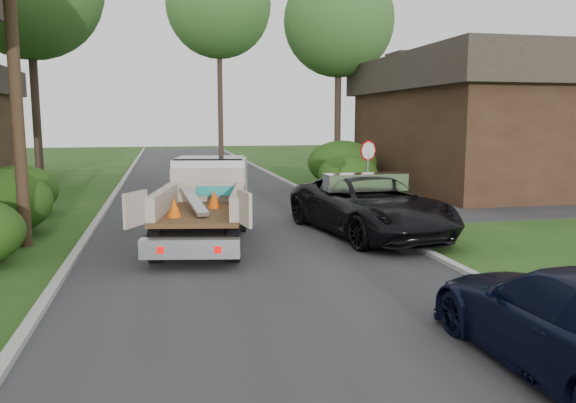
# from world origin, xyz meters

# --- Properties ---
(ground) EXTENTS (120.00, 120.00, 0.00)m
(ground) POSITION_xyz_m (0.00, 0.00, 0.00)
(ground) COLOR #1D4213
(ground) RESTS_ON ground
(road) EXTENTS (8.00, 90.00, 0.02)m
(road) POSITION_xyz_m (0.00, 10.00, 0.00)
(road) COLOR #28282B
(road) RESTS_ON ground
(side_street) EXTENTS (16.00, 7.00, 0.02)m
(side_street) POSITION_xyz_m (12.00, 9.00, 0.01)
(side_street) COLOR #28282B
(side_street) RESTS_ON ground
(curb_left) EXTENTS (0.20, 90.00, 0.12)m
(curb_left) POSITION_xyz_m (-4.10, 10.00, 0.06)
(curb_left) COLOR #9E9E99
(curb_left) RESTS_ON ground
(curb_right) EXTENTS (0.20, 90.00, 0.12)m
(curb_right) POSITION_xyz_m (4.10, 10.00, 0.06)
(curb_right) COLOR #9E9E99
(curb_right) RESTS_ON ground
(stop_sign) EXTENTS (0.71, 0.32, 2.48)m
(stop_sign) POSITION_xyz_m (5.20, 9.00, 1.78)
(stop_sign) COLOR slate
(stop_sign) RESTS_ON ground
(utility_pole) EXTENTS (2.42, 1.25, 10.00)m
(utility_pole) POSITION_xyz_m (-5.48, 4.98, 5.17)
(utility_pole) COLOR #382619
(utility_pole) RESTS_ON ground
(house_right) EXTENTS (9.72, 12.96, 6.20)m
(house_right) POSITION_xyz_m (13.00, 14.00, 3.16)
(house_right) COLOR #341F15
(house_right) RESTS_ON ground
(hedge_left_c) EXTENTS (2.60, 2.60, 1.70)m
(hedge_left_c) POSITION_xyz_m (-6.80, 10.00, 0.85)
(hedge_left_c) COLOR #193C0E
(hedge_left_c) RESTS_ON ground
(hedge_right_a) EXTENTS (2.60, 2.60, 1.70)m
(hedge_right_a) POSITION_xyz_m (5.80, 13.00, 0.85)
(hedge_right_a) COLOR #193C0E
(hedge_right_a) RESTS_ON ground
(hedge_right_b) EXTENTS (3.38, 3.38, 2.21)m
(hedge_right_b) POSITION_xyz_m (6.50, 16.00, 1.10)
(hedge_right_b) COLOR #193C0E
(hedge_right_b) RESTS_ON ground
(tree_right_far) EXTENTS (6.00, 6.00, 11.50)m
(tree_right_far) POSITION_xyz_m (7.50, 20.00, 8.48)
(tree_right_far) COLOR #2D2119
(tree_right_far) RESTS_ON ground
(tree_center_far) EXTENTS (7.20, 7.20, 14.60)m
(tree_center_far) POSITION_xyz_m (2.00, 30.00, 10.98)
(tree_center_far) COLOR #2D2119
(tree_center_far) RESTS_ON ground
(flatbed_truck) EXTENTS (3.32, 5.96, 2.14)m
(flatbed_truck) POSITION_xyz_m (-0.87, 5.07, 1.16)
(flatbed_truck) COLOR black
(flatbed_truck) RESTS_ON ground
(black_pickup) EXTENTS (3.66, 6.30, 1.65)m
(black_pickup) POSITION_xyz_m (3.60, 4.50, 0.83)
(black_pickup) COLOR black
(black_pickup) RESTS_ON ground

